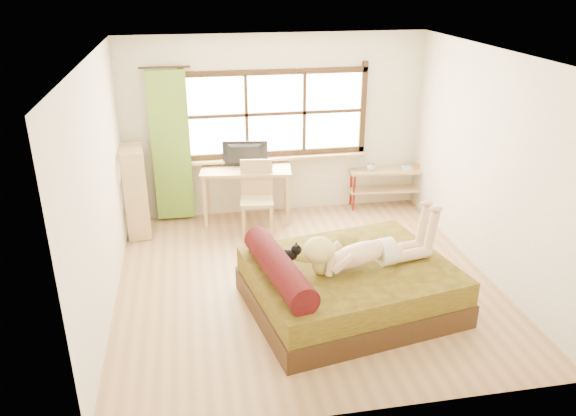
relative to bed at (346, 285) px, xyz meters
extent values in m
plane|color=#9E754C|center=(-0.32, 0.65, -0.29)|extent=(4.50, 4.50, 0.00)
plane|color=white|center=(-0.32, 0.65, 2.41)|extent=(4.50, 4.50, 0.00)
plane|color=silver|center=(-0.32, 2.90, 1.06)|extent=(4.50, 0.00, 4.50)
plane|color=silver|center=(-0.32, -1.60, 1.06)|extent=(4.50, 0.00, 4.50)
plane|color=silver|center=(-2.57, 0.65, 1.06)|extent=(0.00, 4.50, 4.50)
plane|color=silver|center=(1.93, 0.65, 1.06)|extent=(0.00, 4.50, 4.50)
cube|color=#FFEDBF|center=(-0.32, 2.90, 1.26)|extent=(2.60, 0.01, 1.30)
cube|color=tan|center=(-0.32, 2.82, 0.59)|extent=(2.80, 0.16, 0.04)
cube|color=#488B26|center=(-1.87, 2.78, 0.86)|extent=(0.55, 0.10, 2.20)
cube|color=black|center=(0.05, 0.01, -0.16)|extent=(2.44, 2.10, 0.27)
cube|color=#33270B|center=(0.05, 0.01, 0.11)|extent=(2.40, 2.06, 0.27)
cylinder|color=black|center=(-0.78, -0.15, 0.38)|extent=(0.57, 1.50, 0.30)
cube|color=tan|center=(-0.81, 2.60, 0.51)|extent=(1.38, 0.77, 0.04)
cube|color=tan|center=(-1.44, 2.44, 0.10)|extent=(0.06, 0.06, 0.79)
cube|color=tan|center=(-0.25, 2.29, 0.10)|extent=(0.06, 0.06, 0.79)
cube|color=tan|center=(-1.38, 2.92, 0.10)|extent=(0.06, 0.06, 0.79)
cube|color=tan|center=(-0.18, 2.76, 0.10)|extent=(0.06, 0.06, 0.79)
imported|color=black|center=(-0.81, 2.65, 0.72)|extent=(0.67, 0.17, 0.38)
cube|color=tan|center=(-0.71, 2.15, 0.19)|extent=(0.52, 0.52, 0.04)
cube|color=tan|center=(-0.69, 2.36, 0.47)|extent=(0.46, 0.10, 0.53)
cube|color=tan|center=(-0.93, 1.98, -0.06)|extent=(0.05, 0.05, 0.46)
cube|color=tan|center=(-0.54, 1.93, -0.06)|extent=(0.05, 0.05, 0.46)
cube|color=tan|center=(-0.88, 2.37, -0.06)|extent=(0.05, 0.05, 0.46)
cube|color=tan|center=(-0.49, 2.32, -0.06)|extent=(0.05, 0.05, 0.46)
cube|color=tan|center=(1.45, 2.72, 0.31)|extent=(1.26, 0.41, 0.04)
cube|color=tan|center=(1.45, 2.72, 0.00)|extent=(1.26, 0.41, 0.03)
cylinder|color=maroon|center=(0.88, 2.65, 0.02)|extent=(0.04, 0.04, 0.62)
cylinder|color=maroon|center=(2.01, 2.55, 0.02)|extent=(0.04, 0.04, 0.62)
cylinder|color=maroon|center=(0.90, 2.89, 0.02)|extent=(0.04, 0.04, 0.62)
cylinder|color=maroon|center=(2.03, 2.80, 0.02)|extent=(0.04, 0.04, 0.62)
cube|color=#BF7B2F|center=(1.92, 2.68, 0.37)|extent=(0.11, 0.11, 0.08)
imported|color=gray|center=(1.15, 2.72, 0.38)|extent=(0.15, 0.15, 0.11)
imported|color=gray|center=(1.65, 2.72, 0.34)|extent=(0.18, 0.24, 0.02)
cube|color=tan|center=(-2.40, 2.38, -0.24)|extent=(0.37, 0.55, 0.03)
cube|color=tan|center=(-2.40, 2.38, 0.15)|extent=(0.37, 0.55, 0.03)
cube|color=tan|center=(-2.40, 2.38, 0.55)|extent=(0.37, 0.55, 0.03)
cube|color=tan|center=(-2.40, 2.38, 0.95)|extent=(0.37, 0.55, 0.03)
cube|color=tan|center=(-2.37, 2.12, 0.35)|extent=(0.31, 0.07, 1.27)
cube|color=tan|center=(-2.43, 2.64, 0.35)|extent=(0.31, 0.07, 1.27)
camera|label=1|loc=(-1.59, -5.19, 3.24)|focal=35.00mm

